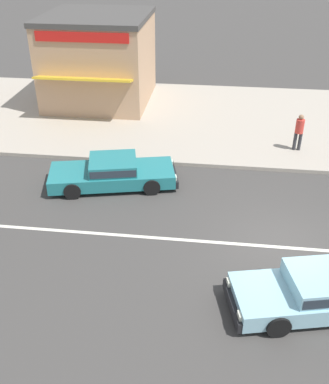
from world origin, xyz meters
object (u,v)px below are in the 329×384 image
at_px(pedestrian_mid_kerb, 299,130).
at_px(shopfront_mid_block, 99,59).
at_px(sedan_pale_blue_3, 322,291).
at_px(sedan_teal_0, 113,172).

xyz_separation_m(pedestrian_mid_kerb, shopfront_mid_block, (-9.63, 5.05, 1.29)).
bearing_deg(pedestrian_mid_kerb, sedan_pale_blue_3, -93.31).
bearing_deg(sedan_teal_0, pedestrian_mid_kerb, 26.88).
bearing_deg(sedan_pale_blue_3, shopfront_mid_block, 122.98).
relative_size(pedestrian_mid_kerb, shopfront_mid_block, 0.25).
bearing_deg(sedan_teal_0, sedan_pale_blue_3, -39.56).
bearing_deg(sedan_pale_blue_3, sedan_teal_0, 140.44).
height_order(sedan_pale_blue_3, pedestrian_mid_kerb, pedestrian_mid_kerb).
relative_size(sedan_teal_0, shopfront_mid_block, 0.78).
xyz_separation_m(sedan_teal_0, shopfront_mid_block, (-2.57, 8.63, 1.81)).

